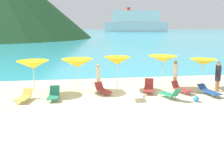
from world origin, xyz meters
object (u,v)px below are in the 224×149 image
at_px(lounge_chair_4, 170,94).
at_px(beachgoer_1, 98,76).
at_px(lounge_chair_2, 24,96).
at_px(lounge_chair_3, 209,91).
at_px(umbrella_0, 33,65).
at_px(beach_ball, 196,99).
at_px(lounge_chair_5, 136,93).
at_px(beachgoer_3, 218,76).
at_px(umbrella_3, 163,59).
at_px(umbrella_2, 117,61).
at_px(lounge_chair_1, 149,87).
at_px(cruise_ship, 136,23).
at_px(lounge_chair_6, 54,94).
at_px(lounge_chair_7, 181,88).
at_px(beachgoer_2, 218,74).
at_px(umbrella_4, 203,62).
at_px(lounge_chair_0, 103,89).
at_px(umbrella_1, 77,63).

distance_m(lounge_chair_4, beachgoer_1, 4.89).
height_order(lounge_chair_2, lounge_chair_3, lounge_chair_2).
xyz_separation_m(umbrella_0, beach_ball, (9.21, -2.92, -1.68)).
bearing_deg(lounge_chair_5, lounge_chair_2, -178.29).
bearing_deg(beachgoer_3, umbrella_3, -3.59).
distance_m(umbrella_3, lounge_chair_3, 3.48).
bearing_deg(umbrella_2, lounge_chair_1, -27.71).
relative_size(umbrella_3, cruise_ship, 0.04).
xyz_separation_m(umbrella_2, cruise_ship, (50.90, 204.39, 6.50)).
xyz_separation_m(lounge_chair_6, beachgoer_1, (2.74, 2.00, 0.61)).
height_order(lounge_chair_2, cruise_ship, cruise_ship).
height_order(lounge_chair_7, beachgoer_1, beachgoer_1).
xyz_separation_m(umbrella_2, lounge_chair_1, (1.88, -0.99, -1.61)).
bearing_deg(beachgoer_2, umbrella_0, 108.55).
distance_m(umbrella_3, beach_ball, 3.70).
relative_size(umbrella_3, umbrella_4, 1.12).
bearing_deg(lounge_chair_1, umbrella_0, -166.55).
bearing_deg(lounge_chair_0, umbrella_4, -18.27).
height_order(umbrella_4, lounge_chair_4, umbrella_4).
bearing_deg(umbrella_4, lounge_chair_1, -172.17).
bearing_deg(umbrella_1, lounge_chair_6, -131.96).
relative_size(umbrella_0, umbrella_2, 0.95).
height_order(umbrella_0, lounge_chair_4, umbrella_0).
relative_size(lounge_chair_4, beachgoer_3, 0.83).
relative_size(umbrella_0, umbrella_1, 0.95).
height_order(lounge_chair_1, lounge_chair_4, lounge_chair_1).
bearing_deg(umbrella_4, beachgoer_3, -57.89).
distance_m(umbrella_0, lounge_chair_6, 2.44).
bearing_deg(lounge_chair_2, cruise_ship, 86.54).
bearing_deg(beachgoer_3, cruise_ship, -86.30).
height_order(umbrella_3, beachgoer_2, umbrella_3).
xyz_separation_m(umbrella_0, beachgoer_3, (11.61, -1.03, -0.87)).
xyz_separation_m(umbrella_1, lounge_chair_7, (6.43, -1.25, -1.55)).
relative_size(lounge_chair_2, lounge_chair_6, 1.06).
relative_size(umbrella_2, beachgoer_2, 1.22).
height_order(umbrella_1, lounge_chair_6, umbrella_1).
height_order(umbrella_0, lounge_chair_3, umbrella_0).
xyz_separation_m(lounge_chair_1, beachgoer_3, (4.46, -0.38, 0.65)).
bearing_deg(umbrella_0, lounge_chair_0, -6.66).
xyz_separation_m(lounge_chair_3, cruise_ship, (45.58, 206.52, 8.17)).
height_order(lounge_chair_5, beachgoer_1, beachgoer_1).
distance_m(lounge_chair_6, beachgoer_1, 3.44).
distance_m(beachgoer_2, cruise_ship, 209.75).
xyz_separation_m(lounge_chair_0, lounge_chair_4, (3.74, -1.75, 0.07)).
relative_size(lounge_chair_0, lounge_chair_1, 0.97).
xyz_separation_m(lounge_chair_4, beachgoer_3, (3.66, 1.21, 0.65)).
height_order(lounge_chair_3, cruise_ship, cruise_ship).
bearing_deg(umbrella_3, umbrella_2, 176.23).
xyz_separation_m(umbrella_3, lounge_chair_0, (-4.09, -0.63, -1.78)).
xyz_separation_m(umbrella_3, beach_ball, (0.90, -3.06, -1.87)).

